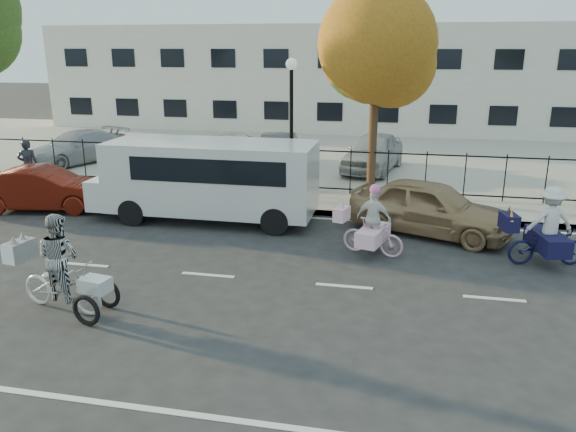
% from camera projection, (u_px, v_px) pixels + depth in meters
% --- Properties ---
extents(ground, '(120.00, 120.00, 0.00)m').
position_uv_depth(ground, '(208.00, 275.00, 12.33)').
color(ground, '#333334').
extents(road_markings, '(60.00, 9.52, 0.01)m').
position_uv_depth(road_markings, '(208.00, 275.00, 12.33)').
color(road_markings, silver).
rests_on(road_markings, ground).
extents(curb, '(60.00, 0.10, 0.15)m').
position_uv_depth(curb, '(264.00, 209.00, 17.04)').
color(curb, '#A8A399').
rests_on(curb, ground).
extents(sidewalk, '(60.00, 2.20, 0.15)m').
position_uv_depth(sidewalk, '(272.00, 200.00, 18.03)').
color(sidewalk, '#A8A399').
rests_on(sidewalk, ground).
extents(parking_lot, '(60.00, 15.60, 0.15)m').
position_uv_depth(parking_lot, '(315.00, 152.00, 26.37)').
color(parking_lot, '#A8A399').
rests_on(parking_lot, ground).
extents(iron_fence, '(58.00, 0.06, 1.50)m').
position_uv_depth(iron_fence, '(279.00, 168.00, 18.82)').
color(iron_fence, black).
rests_on(iron_fence, sidewalk).
extents(building, '(34.00, 10.00, 6.00)m').
position_uv_depth(building, '(341.00, 77.00, 34.90)').
color(building, silver).
rests_on(building, ground).
extents(lamppost, '(0.36, 0.36, 4.33)m').
position_uv_depth(lamppost, '(291.00, 103.00, 17.71)').
color(lamppost, black).
rests_on(lamppost, sidewalk).
extents(street_sign, '(0.85, 0.06, 1.80)m').
position_uv_depth(street_sign, '(222.00, 153.00, 18.65)').
color(street_sign, black).
rests_on(street_sign, sidewalk).
extents(zebra_trike, '(2.23, 1.09, 1.91)m').
position_uv_depth(zebra_trike, '(61.00, 274.00, 10.52)').
color(zebra_trike, silver).
rests_on(zebra_trike, ground).
extents(unicorn_bike, '(1.78, 1.28, 1.75)m').
position_uv_depth(unicorn_bike, '(372.00, 229.00, 13.38)').
color(unicorn_bike, '#E6AFC9').
rests_on(unicorn_bike, ground).
extents(bull_bike, '(2.04, 1.42, 1.84)m').
position_uv_depth(bull_bike, '(547.00, 234.00, 12.74)').
color(bull_bike, '#101236').
rests_on(bull_bike, ground).
extents(white_van, '(6.37, 2.18, 2.27)m').
position_uv_depth(white_van, '(208.00, 177.00, 15.95)').
color(white_van, white).
rests_on(white_van, ground).
extents(red_sedan, '(4.20, 2.12, 1.32)m').
position_uv_depth(red_sedan, '(43.00, 189.00, 17.08)').
color(red_sedan, '#511209').
rests_on(red_sedan, ground).
extents(gold_sedan, '(4.62, 3.15, 1.46)m').
position_uv_depth(gold_sedan, '(430.00, 207.00, 14.88)').
color(gold_sedan, '#A48159').
rests_on(gold_sedan, ground).
extents(pedestrian, '(0.76, 0.67, 1.74)m').
position_uv_depth(pedestrian, '(28.00, 165.00, 18.75)').
color(pedestrian, black).
rests_on(pedestrian, sidewalk).
extents(lot_car_a, '(3.35, 4.87, 1.31)m').
position_uv_depth(lot_car_a, '(77.00, 147.00, 23.30)').
color(lot_car_a, '#A4A6AB').
rests_on(lot_car_a, parking_lot).
extents(lot_car_b, '(3.88, 5.49, 1.39)m').
position_uv_depth(lot_car_b, '(233.00, 153.00, 21.85)').
color(lot_car_b, silver).
rests_on(lot_car_b, parking_lot).
extents(lot_car_c, '(1.76, 3.98, 1.27)m').
position_uv_depth(lot_car_c, '(278.00, 150.00, 22.81)').
color(lot_car_c, '#45454C').
rests_on(lot_car_c, parking_lot).
extents(lot_car_d, '(2.52, 4.57, 1.47)m').
position_uv_depth(lot_car_d, '(373.00, 152.00, 21.86)').
color(lot_car_d, '#AAAEB2').
rests_on(lot_car_d, parking_lot).
extents(tree_mid, '(3.68, 3.67, 6.74)m').
position_uv_depth(tree_mid, '(381.00, 50.00, 17.24)').
color(tree_mid, '#442D1D').
rests_on(tree_mid, ground).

